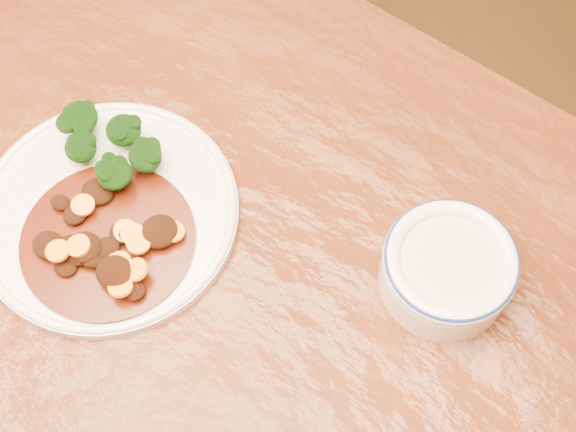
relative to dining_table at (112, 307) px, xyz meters
The scene contains 5 objects.
dining_table is the anchor object (origin of this frame).
dinner_plate 0.11m from the dining_table, 117.76° to the left, with size 0.26×0.26×0.02m.
broccoli_florets 0.17m from the dining_table, 120.50° to the left, with size 0.12×0.08×0.04m.
mince_stew 0.10m from the dining_table, 105.10° to the left, with size 0.17×0.17×0.03m.
dip_bowl 0.35m from the dining_table, 32.47° to the left, with size 0.13×0.13×0.06m.
Camera 1 is at (0.32, -0.15, 1.47)m, focal length 50.00 mm.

